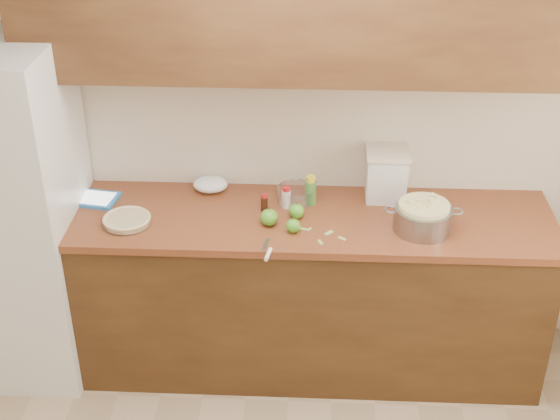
{
  "coord_description": "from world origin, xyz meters",
  "views": [
    {
      "loc": [
        0.1,
        -1.89,
        2.91
      ],
      "look_at": [
        -0.06,
        1.43,
        0.98
      ],
      "focal_mm": 50.0,
      "sensor_mm": 36.0,
      "label": 1
    }
  ],
  "objects_px": {
    "pie": "(127,220)",
    "tablet": "(95,199)",
    "colander": "(423,217)",
    "flour_canister": "(386,173)"
  },
  "relations": [
    {
      "from": "pie",
      "to": "tablet",
      "type": "distance_m",
      "value": 0.32
    },
    {
      "from": "pie",
      "to": "colander",
      "type": "relative_size",
      "value": 0.65
    },
    {
      "from": "colander",
      "to": "flour_canister",
      "type": "xyz_separation_m",
      "value": [
        -0.16,
        0.32,
        0.07
      ]
    },
    {
      "from": "flour_canister",
      "to": "pie",
      "type": "bearing_deg",
      "value": -165.25
    },
    {
      "from": "colander",
      "to": "flour_canister",
      "type": "distance_m",
      "value": 0.37
    },
    {
      "from": "colander",
      "to": "flour_canister",
      "type": "bearing_deg",
      "value": 116.43
    },
    {
      "from": "colander",
      "to": "tablet",
      "type": "distance_m",
      "value": 1.68
    },
    {
      "from": "colander",
      "to": "tablet",
      "type": "relative_size",
      "value": 1.46
    },
    {
      "from": "colander",
      "to": "pie",
      "type": "bearing_deg",
      "value": -179.29
    },
    {
      "from": "pie",
      "to": "colander",
      "type": "distance_m",
      "value": 1.45
    }
  ]
}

